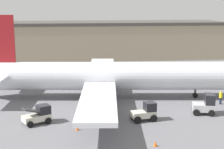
{
  "coord_description": "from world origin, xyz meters",
  "views": [
    {
      "loc": [
        -5.33,
        -46.89,
        13.16
      ],
      "look_at": [
        0.0,
        0.0,
        3.38
      ],
      "focal_mm": 55.0,
      "sensor_mm": 36.0,
      "label": 1
    }
  ],
  "objects_px": {
    "airplane": "(105,76)",
    "baggage_tug": "(145,112)",
    "ground_crew_worker": "(221,97)",
    "safety_cone_near": "(155,144)",
    "safety_cone_far": "(77,128)",
    "pushback_tug": "(205,105)",
    "belt_loader_truck": "(38,115)"
  },
  "relations": [
    {
      "from": "safety_cone_near",
      "to": "pushback_tug",
      "type": "bearing_deg",
      "value": 46.74
    },
    {
      "from": "baggage_tug",
      "to": "ground_crew_worker",
      "type": "bearing_deg",
      "value": 15.37
    },
    {
      "from": "pushback_tug",
      "to": "safety_cone_near",
      "type": "bearing_deg",
      "value": -118.53
    },
    {
      "from": "ground_crew_worker",
      "to": "baggage_tug",
      "type": "relative_size",
      "value": 0.61
    },
    {
      "from": "belt_loader_truck",
      "to": "pushback_tug",
      "type": "distance_m",
      "value": 19.84
    },
    {
      "from": "belt_loader_truck",
      "to": "safety_cone_far",
      "type": "xyz_separation_m",
      "value": [
        4.27,
        -2.65,
        -0.69
      ]
    },
    {
      "from": "airplane",
      "to": "baggage_tug",
      "type": "relative_size",
      "value": 13.54
    },
    {
      "from": "baggage_tug",
      "to": "safety_cone_near",
      "type": "bearing_deg",
      "value": -104.08
    },
    {
      "from": "airplane",
      "to": "ground_crew_worker",
      "type": "distance_m",
      "value": 15.94
    },
    {
      "from": "belt_loader_truck",
      "to": "safety_cone_far",
      "type": "height_order",
      "value": "belt_loader_truck"
    },
    {
      "from": "ground_crew_worker",
      "to": "safety_cone_near",
      "type": "height_order",
      "value": "ground_crew_worker"
    },
    {
      "from": "airplane",
      "to": "safety_cone_far",
      "type": "relative_size",
      "value": 73.95
    },
    {
      "from": "ground_crew_worker",
      "to": "pushback_tug",
      "type": "distance_m",
      "value": 5.17
    },
    {
      "from": "belt_loader_truck",
      "to": "pushback_tug",
      "type": "relative_size",
      "value": 1.12
    },
    {
      "from": "belt_loader_truck",
      "to": "safety_cone_near",
      "type": "xyz_separation_m",
      "value": [
        11.51,
        -7.69,
        -0.69
      ]
    },
    {
      "from": "ground_crew_worker",
      "to": "belt_loader_truck",
      "type": "xyz_separation_m",
      "value": [
        -23.4,
        -4.86,
        -0.02
      ]
    },
    {
      "from": "ground_crew_worker",
      "to": "pushback_tug",
      "type": "xyz_separation_m",
      "value": [
        -3.59,
        -3.72,
        0.14
      ]
    },
    {
      "from": "ground_crew_worker",
      "to": "safety_cone_far",
      "type": "relative_size",
      "value": 3.35
    },
    {
      "from": "baggage_tug",
      "to": "belt_loader_truck",
      "type": "bearing_deg",
      "value": 168.48
    },
    {
      "from": "pushback_tug",
      "to": "safety_cone_near",
      "type": "height_order",
      "value": "pushback_tug"
    },
    {
      "from": "safety_cone_far",
      "to": "ground_crew_worker",
      "type": "bearing_deg",
      "value": 21.44
    },
    {
      "from": "belt_loader_truck",
      "to": "safety_cone_near",
      "type": "distance_m",
      "value": 13.86
    },
    {
      "from": "airplane",
      "to": "ground_crew_worker",
      "type": "bearing_deg",
      "value": -12.03
    },
    {
      "from": "pushback_tug",
      "to": "safety_cone_far",
      "type": "relative_size",
      "value": 5.5
    },
    {
      "from": "airplane",
      "to": "safety_cone_near",
      "type": "distance_m",
      "value": 17.95
    },
    {
      "from": "ground_crew_worker",
      "to": "baggage_tug",
      "type": "xyz_separation_m",
      "value": [
        -11.32,
        -5.27,
        -0.01
      ]
    },
    {
      "from": "ground_crew_worker",
      "to": "belt_loader_truck",
      "type": "height_order",
      "value": "belt_loader_truck"
    },
    {
      "from": "pushback_tug",
      "to": "safety_cone_near",
      "type": "xyz_separation_m",
      "value": [
        -8.3,
        -8.82,
        -0.85
      ]
    },
    {
      "from": "safety_cone_near",
      "to": "baggage_tug",
      "type": "bearing_deg",
      "value": 85.51
    },
    {
      "from": "pushback_tug",
      "to": "safety_cone_near",
      "type": "distance_m",
      "value": 12.14
    },
    {
      "from": "belt_loader_truck",
      "to": "safety_cone_far",
      "type": "bearing_deg",
      "value": -59.52
    },
    {
      "from": "ground_crew_worker",
      "to": "belt_loader_truck",
      "type": "relative_size",
      "value": 0.55
    }
  ]
}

